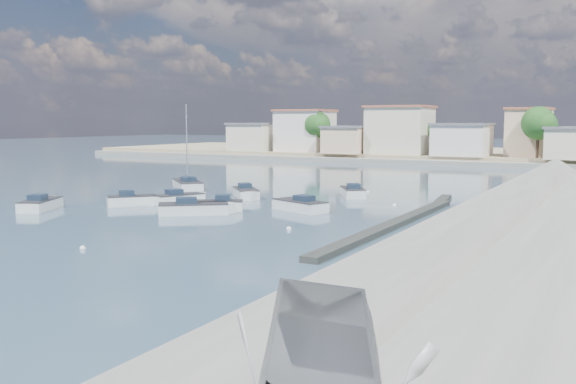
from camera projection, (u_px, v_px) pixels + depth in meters
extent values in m
plane|color=#293C53|center=(422.00, 184.00, 72.76)|extent=(400.00, 400.00, 0.00)
cube|color=slate|center=(513.00, 215.00, 42.36)|extent=(4.17, 90.00, 2.86)
cube|color=slate|center=(482.00, 245.00, 34.61)|extent=(5.31, 3.50, 1.94)
cube|color=black|center=(394.00, 224.00, 43.18)|extent=(1.00, 26.00, 0.35)
cube|color=black|center=(441.00, 201.00, 55.68)|extent=(2.00, 8.05, 0.30)
cube|color=gray|center=(504.00, 156.00, 118.20)|extent=(160.00, 40.00, 1.40)
cube|color=slate|center=(480.00, 164.00, 99.85)|extent=(160.00, 2.50, 0.80)
cube|color=beige|center=(255.00, 138.00, 124.56)|extent=(8.00, 8.00, 5.00)
cube|color=#595960|center=(255.00, 124.00, 124.26)|extent=(8.48, 8.48, 0.35)
cube|color=silver|center=(305.00, 131.00, 121.46)|extent=(9.00, 9.00, 7.50)
cube|color=#99513D|center=(305.00, 110.00, 121.03)|extent=(9.54, 9.54, 0.35)
cube|color=beige|center=(348.00, 140.00, 114.30)|extent=(7.00, 8.00, 4.50)
cube|color=#595960|center=(348.00, 127.00, 114.03)|extent=(7.42, 8.48, 0.35)
cube|color=beige|center=(400.00, 131.00, 111.62)|extent=(10.00, 9.00, 8.00)
cube|color=#99513D|center=(400.00, 107.00, 111.16)|extent=(10.60, 9.54, 0.35)
cube|color=silver|center=(462.00, 140.00, 105.73)|extent=(8.50, 8.50, 5.00)
cube|color=#595960|center=(462.00, 124.00, 105.43)|extent=(9.01, 9.01, 0.35)
cube|color=beige|center=(529.00, 133.00, 103.51)|extent=(6.50, 7.50, 7.50)
cube|color=#99513D|center=(530.00, 109.00, 103.08)|extent=(6.89, 7.95, 0.35)
cylinder|color=#38281E|center=(317.00, 143.00, 117.18)|extent=(0.44, 0.44, 3.38)
sphere|color=#1E4115|center=(317.00, 125.00, 116.81)|extent=(4.80, 4.80, 4.80)
sphere|color=#1E4115|center=(320.00, 126.00, 115.89)|extent=(3.60, 3.60, 3.60)
sphere|color=#1E4115|center=(315.00, 124.00, 117.55)|extent=(3.30, 3.30, 3.30)
cylinder|color=#38281E|center=(418.00, 145.00, 111.36)|extent=(0.44, 0.44, 2.93)
sphere|color=#1E4115|center=(418.00, 129.00, 111.04)|extent=(4.16, 4.16, 4.16)
sphere|color=#1E4115|center=(422.00, 130.00, 110.24)|extent=(3.12, 3.12, 3.12)
sphere|color=#1E4115|center=(415.00, 128.00, 111.67)|extent=(2.86, 2.86, 2.86)
cylinder|color=#38281E|center=(537.00, 146.00, 98.41)|extent=(0.44, 0.44, 3.60)
sphere|color=#1E4115|center=(538.00, 123.00, 98.01)|extent=(5.12, 5.12, 5.12)
sphere|color=#1E4115|center=(545.00, 125.00, 97.03)|extent=(3.84, 3.84, 3.84)
sphere|color=#1E4115|center=(533.00, 122.00, 98.79)|extent=(3.52, 3.52, 3.52)
cube|color=silver|center=(41.00, 206.00, 51.36)|extent=(3.67, 5.03, 1.00)
cube|color=silver|center=(51.00, 203.00, 53.37)|extent=(1.66, 1.66, 1.00)
cube|color=#262628|center=(40.00, 200.00, 51.31)|extent=(3.70, 5.05, 0.08)
cube|color=#1A2739|center=(38.00, 197.00, 50.81)|extent=(1.63, 1.76, 0.48)
cube|color=silver|center=(132.00, 202.00, 54.00)|extent=(3.80, 4.05, 1.00)
cube|color=silver|center=(152.00, 201.00, 54.60)|extent=(1.22, 1.22, 1.00)
cube|color=#262628|center=(131.00, 196.00, 53.94)|extent=(3.83, 4.07, 0.08)
cube|color=#1A2739|center=(127.00, 193.00, 53.78)|extent=(1.53, 1.55, 0.48)
cube|color=silver|center=(300.00, 207.00, 50.73)|extent=(5.24, 3.62, 1.00)
cube|color=silver|center=(283.00, 204.00, 52.37)|extent=(1.72, 1.72, 1.00)
cube|color=#262628|center=(300.00, 201.00, 50.67)|extent=(5.25, 3.66, 0.08)
cube|color=#1A2739|center=(304.00, 198.00, 50.27)|extent=(1.80, 1.64, 0.48)
cube|color=silver|center=(218.00, 207.00, 50.62)|extent=(4.13, 3.31, 1.00)
cube|color=silver|center=(197.00, 207.00, 50.57)|extent=(1.36, 1.36, 1.00)
cube|color=#262628|center=(218.00, 201.00, 50.57)|extent=(4.15, 3.34, 0.08)
cube|color=#1A2739|center=(223.00, 198.00, 50.56)|extent=(1.49, 1.43, 0.48)
cube|color=silver|center=(179.00, 200.00, 55.02)|extent=(3.23, 4.57, 1.00)
cube|color=silver|center=(197.00, 199.00, 56.15)|extent=(1.55, 1.55, 1.00)
cube|color=#262628|center=(179.00, 194.00, 54.96)|extent=(3.26, 4.59, 0.08)
cube|color=#1A2739|center=(174.00, 192.00, 54.67)|extent=(1.46, 1.59, 0.48)
cube|color=silver|center=(353.00, 194.00, 60.14)|extent=(3.89, 4.80, 1.00)
cube|color=silver|center=(350.00, 191.00, 62.06)|extent=(1.54, 1.54, 1.00)
cube|color=#262628|center=(353.00, 188.00, 60.08)|extent=(3.92, 4.82, 0.08)
cube|color=#1A2739|center=(354.00, 186.00, 59.61)|extent=(1.66, 1.74, 0.48)
cube|color=silver|center=(246.00, 194.00, 59.68)|extent=(4.51, 4.75, 1.00)
cube|color=silver|center=(250.00, 197.00, 57.69)|extent=(1.34, 1.34, 1.00)
cube|color=#262628|center=(246.00, 189.00, 59.62)|extent=(4.54, 4.78, 0.08)
cube|color=#1A2739|center=(245.00, 186.00, 60.06)|extent=(1.78, 1.81, 0.48)
cube|color=silver|center=(193.00, 210.00, 48.98)|extent=(5.38, 4.83, 1.00)
cube|color=silver|center=(223.00, 209.00, 49.36)|extent=(1.62, 1.62, 1.00)
cube|color=#262628|center=(193.00, 204.00, 48.92)|extent=(5.41, 4.86, 0.08)
cube|color=#1A2739|center=(186.00, 201.00, 48.81)|extent=(2.02, 1.97, 0.48)
cube|color=silver|center=(187.00, 186.00, 67.58)|extent=(6.41, 6.29, 1.00)
cube|color=silver|center=(183.00, 183.00, 70.38)|extent=(1.62, 1.62, 1.00)
cube|color=#262628|center=(187.00, 181.00, 67.52)|extent=(6.44, 6.32, 0.08)
cube|color=#1A2739|center=(188.00, 179.00, 66.86)|extent=(2.42, 2.40, 0.48)
cylinder|color=silver|center=(187.00, 143.00, 67.08)|extent=(0.12, 0.12, 8.00)
cylinder|color=silver|center=(189.00, 175.00, 66.31)|extent=(1.79, 1.72, 0.08)
sphere|color=white|center=(289.00, 229.00, 41.87)|extent=(0.33, 0.33, 0.33)
sphere|color=white|center=(454.00, 223.00, 44.13)|extent=(0.33, 0.33, 0.33)
sphere|color=white|center=(83.00, 248.00, 35.44)|extent=(0.33, 0.33, 0.33)
sphere|color=white|center=(394.00, 206.00, 53.44)|extent=(0.33, 0.33, 0.33)
sphere|color=white|center=(368.00, 192.00, 63.81)|extent=(0.33, 0.33, 0.33)
sphere|color=white|center=(475.00, 204.00, 54.71)|extent=(0.33, 0.33, 0.33)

